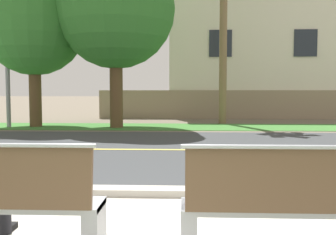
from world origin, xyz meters
name	(u,v)px	position (x,y,z in m)	size (l,w,h in m)	color
ground_plane	(172,142)	(0.00, 8.00, 0.00)	(140.00, 140.00, 0.00)	#665B4C
curb_edge	(157,192)	(0.00, 2.35, 0.06)	(44.00, 0.30, 0.11)	#ADA89E
street_asphalt	(170,150)	(0.00, 6.50, 0.00)	(52.00, 8.00, 0.01)	#383A3D
road_centre_line	(170,150)	(0.00, 6.50, 0.01)	(48.00, 0.14, 0.01)	#E0CC4C
far_verge_grass	(176,127)	(0.00, 12.37, 0.01)	(48.00, 2.80, 0.02)	#38702D
bench_right	(287,207)	(1.26, 0.37, 0.46)	(1.82, 0.48, 1.01)	#9EA0A8
streetlamp	(8,20)	(-6.38, 12.17, 4.07)	(0.24, 2.10, 7.12)	gray
shade_tree_far_left	(36,15)	(-5.31, 12.18, 4.25)	(3.96, 3.96, 6.54)	brown
shade_tree_left	(119,0)	(-2.10, 11.93, 4.75)	(4.43, 4.43, 7.31)	brown
garden_wall	(231,105)	(2.58, 16.85, 0.70)	(13.00, 0.36, 1.40)	gray
house_across_street	(252,49)	(4.09, 20.04, 3.69)	(9.81, 6.91, 7.29)	beige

